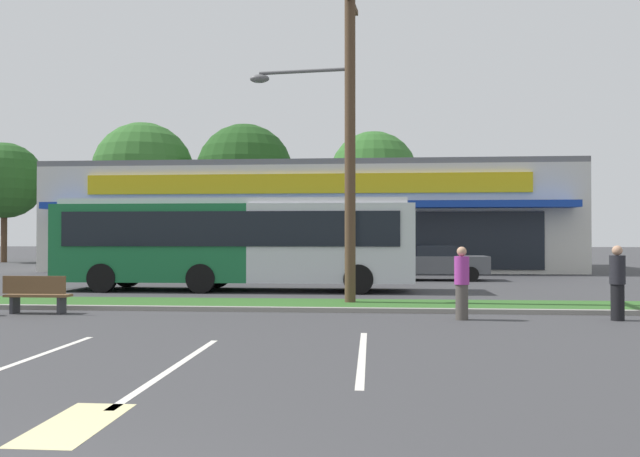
{
  "coord_description": "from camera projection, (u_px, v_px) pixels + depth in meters",
  "views": [
    {
      "loc": [
        2.75,
        -3.55,
        1.92
      ],
      "look_at": [
        1.01,
        18.1,
        2.2
      ],
      "focal_mm": 36.15,
      "sensor_mm": 36.0,
      "label": 1
    }
  ],
  "objects": [
    {
      "name": "parking_stripe_3",
      "position": [
        362.0,
        355.0,
        10.4
      ],
      "size": [
        0.12,
        4.8,
        0.01
      ],
      "primitive_type": "cube",
      "color": "silver",
      "rests_on": "ground_plane"
    },
    {
      "name": "storefront_building",
      "position": [
        315.0,
        219.0,
        39.85
      ],
      "size": [
        29.33,
        13.61,
        6.04
      ],
      "color": "beige",
      "rests_on": "ground_plane"
    },
    {
      "name": "tree_left",
      "position": [
        144.0,
        173.0,
        50.08
      ],
      "size": [
        7.77,
        7.77,
        10.81
      ],
      "color": "#473323",
      "rests_on": "ground_plane"
    },
    {
      "name": "grass_median",
      "position": [
        272.0,
        304.0,
        17.69
      ],
      "size": [
        56.0,
        2.2,
        0.12
      ],
      "primitive_type": "cube",
      "color": "#2D5B23",
      "rests_on": "ground_plane"
    },
    {
      "name": "pedestrian_mid",
      "position": [
        462.0,
        283.0,
        14.87
      ],
      "size": [
        0.34,
        0.34,
        1.69
      ],
      "rotation": [
        0.0,
        0.0,
        6.01
      ],
      "color": "#47423D",
      "rests_on": "ground_plane"
    },
    {
      "name": "pedestrian_near_bench",
      "position": [
        617.0,
        283.0,
        14.73
      ],
      "size": [
        0.35,
        0.35,
        1.72
      ],
      "rotation": [
        0.0,
        0.0,
        2.51
      ],
      "color": "black",
      "rests_on": "ground_plane"
    },
    {
      "name": "car_0",
      "position": [
        242.0,
        262.0,
        29.54
      ],
      "size": [
        4.56,
        1.96,
        1.41
      ],
      "color": "#0C3F1E",
      "rests_on": "ground_plane"
    },
    {
      "name": "tree_mid_left",
      "position": [
        245.0,
        172.0,
        49.53
      ],
      "size": [
        7.41,
        7.41,
        10.6
      ],
      "color": "#473323",
      "rests_on": "ground_plane"
    },
    {
      "name": "utility_pole",
      "position": [
        344.0,
        129.0,
        17.82
      ],
      "size": [
        3.07,
        2.4,
        9.12
      ],
      "color": "#4C3826",
      "rests_on": "ground_plane"
    },
    {
      "name": "parking_stripe_1",
      "position": [
        22.0,
        361.0,
        9.88
      ],
      "size": [
        0.12,
        4.8,
        0.01
      ],
      "primitive_type": "cube",
      "color": "silver",
      "rests_on": "ground_plane"
    },
    {
      "name": "car_2",
      "position": [
        436.0,
        262.0,
        28.37
      ],
      "size": [
        4.35,
        1.92,
        1.51
      ],
      "color": "#515459",
      "rests_on": "ground_plane"
    },
    {
      "name": "tree_far_left",
      "position": [
        4.0,
        181.0,
        48.26
      ],
      "size": [
        5.69,
        5.69,
        9.0
      ],
      "color": "#473323",
      "rests_on": "ground_plane"
    },
    {
      "name": "tree_mid",
      "position": [
        373.0,
        176.0,
        45.58
      ],
      "size": [
        6.27,
        6.27,
        9.38
      ],
      "color": "#473323",
      "rests_on": "ground_plane"
    },
    {
      "name": "city_bus",
      "position": [
        236.0,
        241.0,
        22.95
      ],
      "size": [
        12.64,
        2.72,
        3.25
      ],
      "rotation": [
        0.0,
        0.0,
        0.01
      ],
      "color": "#196638",
      "rests_on": "ground_plane"
    },
    {
      "name": "parking_stripe_2",
      "position": [
        175.0,
        367.0,
        9.47
      ],
      "size": [
        0.12,
        4.8,
        0.01
      ],
      "primitive_type": "cube",
      "color": "silver",
      "rests_on": "ground_plane"
    },
    {
      "name": "bus_stop_bench",
      "position": [
        37.0,
        294.0,
        16.0
      ],
      "size": [
        1.6,
        0.45,
        0.95
      ],
      "rotation": [
        0.0,
        0.0,
        3.14
      ],
      "color": "brown",
      "rests_on": "ground_plane"
    },
    {
      "name": "lot_arrow",
      "position": [
        75.0,
        424.0,
        6.58
      ],
      "size": [
        0.7,
        1.6,
        0.01
      ],
      "primitive_type": "cube",
      "color": "beige",
      "rests_on": "ground_plane"
    },
    {
      "name": "curb_lip",
      "position": [
        264.0,
        309.0,
        16.47
      ],
      "size": [
        56.0,
        0.24,
        0.12
      ],
      "primitive_type": "cube",
      "color": "gray",
      "rests_on": "ground_plane"
    }
  ]
}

